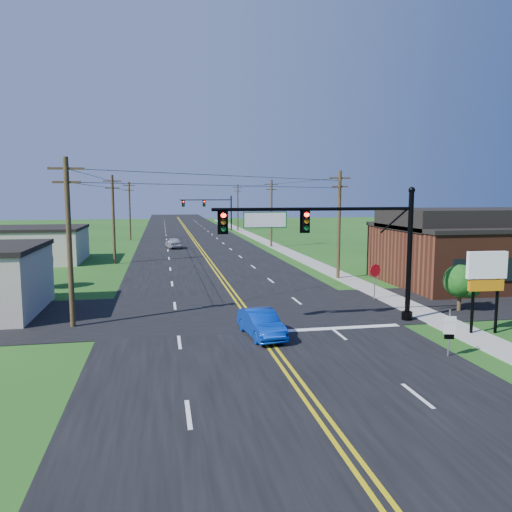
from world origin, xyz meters
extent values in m
plane|color=#184513|center=(0.00, 0.00, 0.00)|extent=(260.00, 260.00, 0.00)
cube|color=black|center=(0.00, 50.00, 0.02)|extent=(16.00, 220.00, 0.04)
cube|color=black|center=(0.00, 12.00, 0.02)|extent=(70.00, 10.00, 0.04)
cube|color=gray|center=(10.50, 40.00, 0.04)|extent=(2.00, 160.00, 0.08)
cylinder|color=black|center=(8.80, 8.00, 3.60)|extent=(0.28, 0.28, 7.20)
cylinder|color=black|center=(8.80, 8.00, 0.25)|extent=(0.60, 0.60, 0.50)
sphere|color=black|center=(8.80, 8.00, 7.30)|extent=(0.36, 0.36, 0.36)
cylinder|color=black|center=(3.30, 8.00, 6.30)|extent=(11.00, 0.18, 0.18)
cube|color=#055819|center=(0.60, 8.00, 5.75)|extent=(2.30, 0.06, 0.85)
cylinder|color=black|center=(8.80, 80.00, 3.60)|extent=(0.28, 0.28, 7.20)
cylinder|color=black|center=(8.80, 80.00, 0.25)|extent=(0.60, 0.60, 0.50)
sphere|color=black|center=(8.80, 80.00, 7.30)|extent=(0.36, 0.36, 0.36)
cylinder|color=black|center=(3.80, 80.00, 6.00)|extent=(10.00, 0.18, 0.18)
cube|color=#055819|center=(0.60, 80.00, 5.45)|extent=(2.30, 0.06, 0.85)
cube|color=#552918|center=(20.00, 18.00, 2.20)|extent=(14.00, 11.00, 4.40)
cube|color=black|center=(20.00, 18.00, 4.55)|extent=(14.20, 11.20, 0.30)
cube|color=beige|center=(-19.00, 38.00, 1.70)|extent=(12.00, 9.00, 3.40)
cube|color=black|center=(-19.00, 38.00, 3.55)|extent=(12.20, 9.20, 0.30)
cylinder|color=#382A19|center=(-9.50, 10.00, 4.50)|extent=(0.28, 0.28, 9.00)
cube|color=#382A19|center=(-9.50, 10.00, 8.40)|extent=(1.80, 0.12, 0.12)
cube|color=#382A19|center=(-9.50, 10.00, 7.70)|extent=(1.40, 0.12, 0.12)
cylinder|color=#382A19|center=(-9.50, 35.00, 4.50)|extent=(0.28, 0.28, 9.00)
cube|color=#382A19|center=(-9.50, 35.00, 8.40)|extent=(1.80, 0.12, 0.12)
cube|color=#382A19|center=(-9.50, 35.00, 7.70)|extent=(1.40, 0.12, 0.12)
cylinder|color=#382A19|center=(-9.50, 62.00, 4.50)|extent=(0.28, 0.28, 9.00)
cube|color=#382A19|center=(-9.50, 62.00, 8.40)|extent=(1.80, 0.12, 0.12)
cube|color=#382A19|center=(-9.50, 62.00, 7.70)|extent=(1.40, 0.12, 0.12)
cylinder|color=#382A19|center=(9.80, 22.00, 4.50)|extent=(0.28, 0.28, 9.00)
cube|color=#382A19|center=(9.80, 22.00, 8.40)|extent=(1.80, 0.12, 0.12)
cube|color=#382A19|center=(9.80, 22.00, 7.70)|extent=(1.40, 0.12, 0.12)
cylinder|color=#382A19|center=(9.80, 48.00, 4.50)|extent=(0.28, 0.28, 9.00)
cube|color=#382A19|center=(9.80, 48.00, 8.40)|extent=(1.80, 0.12, 0.12)
cube|color=#382A19|center=(9.80, 48.00, 7.70)|extent=(1.40, 0.12, 0.12)
cylinder|color=#382A19|center=(9.80, 78.00, 4.50)|extent=(0.28, 0.28, 9.00)
cube|color=#382A19|center=(9.80, 78.00, 8.40)|extent=(1.80, 0.12, 0.12)
cube|color=#382A19|center=(9.80, 78.00, 7.70)|extent=(1.40, 0.12, 0.12)
cylinder|color=#382A19|center=(16.00, 26.00, 0.92)|extent=(0.24, 0.24, 1.85)
sphere|color=#0F4111|center=(16.00, 26.00, 2.60)|extent=(3.00, 3.00, 3.00)
cylinder|color=#382A19|center=(13.00, 9.50, 0.66)|extent=(0.24, 0.24, 1.32)
sphere|color=#0F4111|center=(13.00, 9.50, 1.86)|extent=(2.00, 2.00, 2.00)
cylinder|color=#382A19|center=(-14.00, 22.00, 0.77)|extent=(0.24, 0.24, 1.54)
sphere|color=#0F4111|center=(-14.00, 22.00, 2.17)|extent=(2.40, 2.40, 2.40)
imported|color=#0834B1|center=(0.04, 6.25, 0.67)|extent=(1.94, 4.19, 1.33)
imported|color=silver|center=(-3.24, 48.71, 0.72)|extent=(2.31, 4.41, 1.43)
cylinder|color=slate|center=(7.50, 1.76, 1.06)|extent=(0.08, 0.08, 2.11)
cube|color=white|center=(7.50, 1.73, 1.68)|extent=(0.52, 0.15, 0.29)
cube|color=white|center=(7.50, 1.73, 1.30)|extent=(0.52, 0.15, 0.53)
cube|color=black|center=(7.50, 1.73, 0.91)|extent=(0.43, 0.13, 0.21)
cylinder|color=slate|center=(9.25, 13.44, 1.15)|extent=(0.09, 0.09, 2.30)
cylinder|color=#B10A10|center=(9.25, 13.41, 2.03)|extent=(0.86, 0.25, 0.88)
cylinder|color=black|center=(10.65, 4.78, 2.06)|extent=(0.17, 0.17, 4.12)
cylinder|color=black|center=(12.02, 4.78, 2.06)|extent=(0.17, 0.17, 4.12)
cube|color=white|center=(11.34, 4.78, 3.54)|extent=(2.07, 0.42, 1.37)
cube|color=#CC720C|center=(11.34, 4.78, 2.51)|extent=(1.84, 0.37, 0.57)
camera|label=1|loc=(-4.71, -17.44, 7.07)|focal=35.00mm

